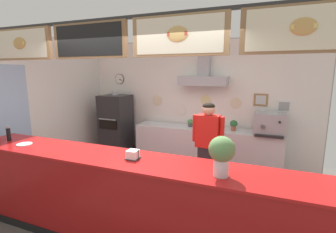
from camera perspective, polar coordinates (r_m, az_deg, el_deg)
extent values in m
plane|color=#514C47|center=(3.84, -5.26, -22.76)|extent=(6.33, 6.33, 0.00)
cube|color=#9E9E99|center=(5.67, 6.40, 3.21)|extent=(5.28, 0.12, 2.78)
cube|color=white|center=(5.61, 6.22, 3.13)|extent=(5.24, 0.01, 2.74)
cylinder|color=black|center=(6.37, -11.17, 8.55)|extent=(0.25, 0.02, 0.25)
cylinder|color=white|center=(6.36, -11.23, 8.55)|extent=(0.23, 0.01, 0.23)
cube|color=black|center=(6.33, -10.97, 8.36)|extent=(0.08, 0.01, 0.05)
cylinder|color=beige|center=(5.91, -2.54, 3.73)|extent=(0.25, 0.02, 0.25)
cylinder|color=white|center=(5.72, 2.89, 1.58)|extent=(0.27, 0.02, 0.27)
cylinder|color=beige|center=(5.52, 8.75, 3.78)|extent=(0.22, 0.02, 0.22)
cylinder|color=beige|center=(5.42, 15.46, 3.12)|extent=(0.22, 0.02, 0.22)
cube|color=white|center=(5.40, 25.35, 2.18)|extent=(0.27, 0.02, 0.24)
cube|color=gray|center=(5.39, 25.36, 2.17)|extent=(0.20, 0.01, 0.17)
cube|color=#997047|center=(5.38, 20.77, 3.63)|extent=(0.27, 0.02, 0.25)
cube|color=silver|center=(5.37, 20.76, 3.62)|extent=(0.20, 0.01, 0.18)
cube|color=#A3A5AD|center=(5.32, 8.16, 8.21)|extent=(1.02, 0.40, 0.20)
cube|color=#A3A5AD|center=(5.40, 8.50, 13.16)|extent=(0.24, 0.24, 0.73)
cube|color=#2D2D2D|center=(3.05, -8.55, 21.88)|extent=(4.68, 0.04, 0.04)
cube|color=#9E754C|center=(4.15, -30.84, 14.21)|extent=(1.08, 0.05, 0.43)
cube|color=#F2E5C6|center=(4.13, -31.15, 14.21)|extent=(0.97, 0.01, 0.38)
ellipsoid|color=tan|center=(4.12, -31.30, 14.35)|extent=(0.23, 0.04, 0.16)
cube|color=#E5C666|center=(4.12, -31.39, 14.35)|extent=(0.22, 0.01, 0.04)
cube|color=olive|center=(3.31, -17.85, 16.46)|extent=(1.08, 0.05, 0.43)
cube|color=black|center=(3.29, -18.17, 16.49)|extent=(0.97, 0.01, 0.38)
cube|color=#9E754C|center=(2.74, 2.46, 18.30)|extent=(1.08, 0.05, 0.43)
cube|color=#F2E5C6|center=(2.71, 2.25, 18.38)|extent=(0.97, 0.01, 0.38)
ellipsoid|color=#DBAD60|center=(2.70, 2.16, 18.64)|extent=(0.23, 0.04, 0.16)
cube|color=#B74233|center=(2.70, 2.10, 18.66)|extent=(0.22, 0.01, 0.04)
cube|color=olive|center=(2.60, 28.86, 17.48)|extent=(1.08, 0.05, 0.43)
cube|color=beige|center=(2.57, 28.93, 17.56)|extent=(0.97, 0.01, 0.38)
ellipsoid|color=tan|center=(2.56, 28.99, 17.84)|extent=(0.22, 0.04, 0.15)
cube|color=#E5C666|center=(2.56, 29.01, 17.86)|extent=(0.21, 0.01, 0.04)
cube|color=white|center=(5.06, -33.25, 0.67)|extent=(0.12, 5.16, 2.78)
cube|color=maroon|center=(3.21, -9.46, -18.94)|extent=(4.62, 0.64, 1.06)
cube|color=#B31515|center=(2.98, -9.78, -9.76)|extent=(4.72, 0.67, 0.03)
cube|color=silver|center=(5.41, 8.61, -7.37)|extent=(3.08, 0.58, 0.91)
cube|color=#9FA1A5|center=(5.51, 8.53, -10.24)|extent=(2.92, 0.53, 0.02)
cube|color=#232326|center=(6.05, -11.94, -2.42)|extent=(0.63, 0.63, 1.55)
cube|color=black|center=(5.76, -13.79, -1.89)|extent=(0.47, 0.02, 0.20)
cube|color=#A3A5AD|center=(5.72, -13.95, -0.65)|extent=(0.44, 0.02, 0.02)
cylinder|color=#A3A5AD|center=(5.93, -12.24, 5.36)|extent=(0.14, 0.14, 0.10)
cube|color=#232328|center=(4.22, 8.99, -12.71)|extent=(0.29, 0.22, 0.89)
cube|color=red|center=(4.00, 9.28, -3.33)|extent=(0.38, 0.25, 0.52)
cylinder|color=red|center=(3.94, 12.40, -3.27)|extent=(0.08, 0.08, 0.44)
cylinder|color=red|center=(4.06, 6.29, -2.67)|extent=(0.08, 0.08, 0.44)
sphere|color=#D8AD8E|center=(3.93, 9.44, 1.69)|extent=(0.21, 0.21, 0.21)
ellipsoid|color=black|center=(3.92, 9.46, 2.36)|extent=(0.20, 0.20, 0.11)
cube|color=#A3A5AD|center=(5.11, 22.50, -1.48)|extent=(0.55, 0.47, 0.42)
cylinder|color=#4C4C51|center=(4.85, 21.20, -2.24)|extent=(0.06, 0.06, 0.06)
cube|color=black|center=(4.88, 22.37, -4.27)|extent=(0.50, 0.10, 0.04)
sphere|color=black|center=(4.85, 24.56, -1.24)|extent=(0.04, 0.04, 0.04)
cylinder|color=#4C4C51|center=(5.39, 5.24, -2.03)|extent=(0.10, 0.10, 0.06)
ellipsoid|color=#47894C|center=(5.37, 5.25, -1.23)|extent=(0.13, 0.13, 0.12)
cylinder|color=#9E563D|center=(5.20, 14.97, -2.66)|extent=(0.10, 0.10, 0.09)
ellipsoid|color=#2D6638|center=(5.18, 15.02, -1.58)|extent=(0.15, 0.15, 0.14)
cylinder|color=white|center=(3.99, -30.41, -5.56)|extent=(0.20, 0.20, 0.01)
cylinder|color=black|center=(4.30, -33.08, -3.55)|extent=(0.06, 0.06, 0.19)
sphere|color=gray|center=(4.28, -33.23, -2.07)|extent=(0.05, 0.05, 0.05)
cube|color=#262628|center=(2.94, -8.15, -9.61)|extent=(0.15, 0.15, 0.01)
cylinder|color=#262628|center=(2.96, -9.42, -8.39)|extent=(0.01, 0.01, 0.12)
cylinder|color=#262628|center=(2.89, -6.90, -8.79)|extent=(0.01, 0.01, 0.12)
cube|color=white|center=(2.92, -8.17, -8.70)|extent=(0.12, 0.12, 0.10)
cylinder|color=silver|center=(2.49, 12.24, -11.40)|extent=(0.15, 0.15, 0.18)
cylinder|color=gray|center=(2.52, 12.18, -12.63)|extent=(0.14, 0.14, 0.06)
ellipsoid|color=#5B844C|center=(2.43, 12.40, -7.44)|extent=(0.26, 0.26, 0.26)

